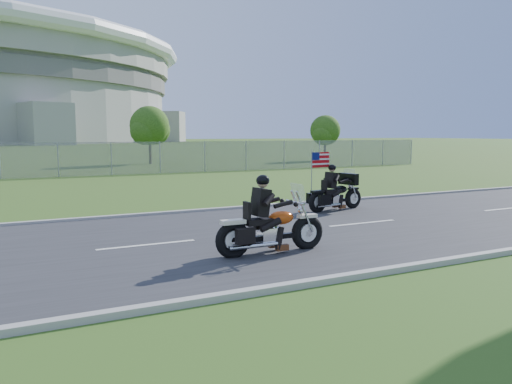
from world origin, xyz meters
name	(u,v)px	position (x,y,z in m)	size (l,w,h in m)	color
ground	(230,238)	(0.00, 0.00, 0.00)	(420.00, 420.00, 0.00)	#3E571B
road	(230,237)	(0.00, 0.00, 0.02)	(120.00, 8.00, 0.04)	#28282B
curb_north	(177,213)	(0.00, 4.05, 0.05)	(120.00, 0.18, 0.12)	#9E9B93
curb_south	(327,280)	(0.00, -4.05, 0.05)	(120.00, 0.18, 0.12)	#9E9B93
fence	(0,161)	(-5.00, 20.00, 1.00)	(60.00, 0.03, 2.00)	gray
tree_fence_near	(150,128)	(6.04, 30.04, 2.97)	(3.52, 3.28, 4.75)	#382316
tree_fence_far	(325,132)	(22.04, 28.03, 2.64)	(3.08, 2.87, 4.20)	#382316
motorcycle_lead	(270,229)	(0.09, -1.86, 0.53)	(2.50, 0.58, 1.68)	black
motorcycle_follow	(336,195)	(4.76, 2.33, 0.53)	(2.27, 0.86, 1.90)	black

